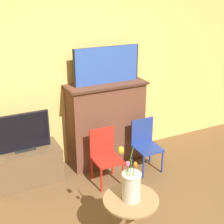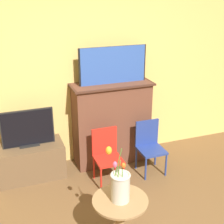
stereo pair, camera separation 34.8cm
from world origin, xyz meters
name	(u,v)px [view 1 (the left image)]	position (x,y,z in m)	size (l,w,h in m)	color
wall_back	(73,68)	(0.00, 2.13, 1.35)	(8.00, 0.06, 2.70)	#E0BC66
fireplace_mantel	(106,122)	(0.36, 1.90, 0.59)	(1.10, 0.43, 1.15)	brown
painting	(107,65)	(0.39, 1.91, 1.39)	(0.92, 0.03, 0.48)	black
tv_stand	(27,166)	(-0.77, 1.86, 0.23)	(0.84, 0.44, 0.45)	brown
tv_monitor	(23,133)	(-0.77, 1.87, 0.69)	(0.65, 0.12, 0.48)	black
chair_red	(105,153)	(0.13, 1.44, 0.39)	(0.33, 0.33, 0.70)	red
chair_blue	(145,142)	(0.74, 1.47, 0.39)	(0.33, 0.33, 0.70)	navy
side_table	(130,216)	(-0.13, 0.33, 0.35)	(0.51, 0.51, 0.55)	#99754C
vase_tulips	(131,184)	(-0.13, 0.33, 0.70)	(0.22, 0.18, 0.55)	beige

